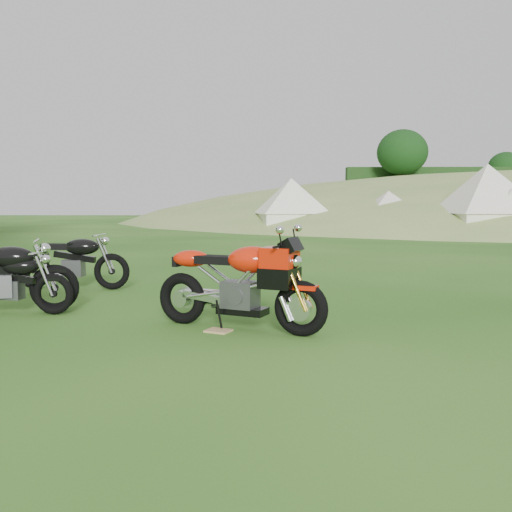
# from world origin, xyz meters

# --- Properties ---
(ground) EXTENTS (120.00, 120.00, 0.00)m
(ground) POSITION_xyz_m (0.00, 0.00, 0.00)
(ground) COLOR #1A4A10
(ground) RESTS_ON ground
(sport_motorcycle) EXTENTS (2.06, 1.29, 1.22)m
(sport_motorcycle) POSITION_xyz_m (-0.58, -0.17, 0.61)
(sport_motorcycle) COLOR red
(sport_motorcycle) RESTS_ON ground
(plywood_board) EXTENTS (0.33, 0.31, 0.02)m
(plywood_board) POSITION_xyz_m (-0.81, -0.30, 0.01)
(plywood_board) COLOR tan
(plywood_board) RESTS_ON ground
(vintage_moto_b) EXTENTS (1.70, 0.53, 0.88)m
(vintage_moto_b) POSITION_xyz_m (-3.62, 0.69, 0.44)
(vintage_moto_b) COLOR black
(vintage_moto_b) RESTS_ON ground
(vintage_moto_d) EXTENTS (1.92, 0.55, 1.00)m
(vintage_moto_d) POSITION_xyz_m (-3.53, 2.80, 0.50)
(vintage_moto_d) COLOR black
(vintage_moto_d) RESTS_ON ground
(tent_left) EXTENTS (3.57, 3.57, 2.65)m
(tent_left) POSITION_xyz_m (0.86, 21.90, 1.33)
(tent_left) COLOR white
(tent_left) RESTS_ON ground
(tent_mid) EXTENTS (2.92, 2.92, 2.25)m
(tent_mid) POSITION_xyz_m (5.56, 21.36, 1.12)
(tent_mid) COLOR silver
(tent_mid) RESTS_ON ground
(tent_right) EXTENTS (3.74, 3.74, 2.91)m
(tent_right) POSITION_xyz_m (9.06, 18.08, 1.45)
(tent_right) COLOR white
(tent_right) RESTS_ON ground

